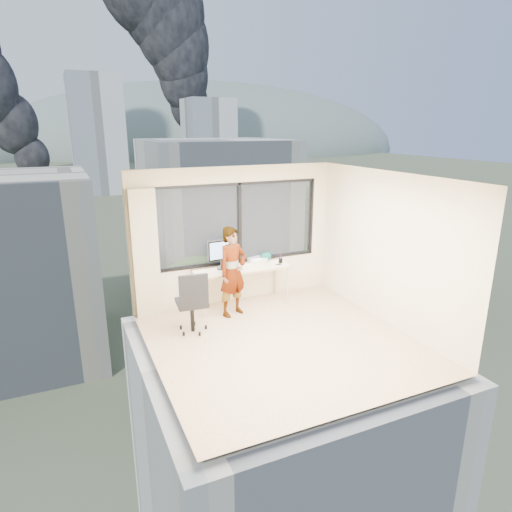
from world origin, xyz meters
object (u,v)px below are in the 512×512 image
laptop (232,264)px  monitor (222,254)px  desk (242,286)px  person (233,272)px  game_console (257,260)px  chair (192,301)px  handbag (266,256)px

laptop → monitor: bearing=135.4°
desk → person: person is taller
person → game_console: 0.94m
desk → chair: size_ratio=1.66×
chair → handbag: (1.79, 0.92, 0.30)m
game_console → monitor: bearing=173.8°
desk → chair: chair is taller
desk → laptop: bearing=-172.1°
game_console → handbag: size_ratio=1.31×
person → desk: bearing=26.1°
desk → monitor: 0.75m
handbag → desk: bearing=-160.9°
person → laptop: size_ratio=5.07×
game_console → laptop: bearing=-174.7°
desk → handbag: bearing=18.4°
laptop → handbag: (0.79, 0.23, -0.01)m
monitor → laptop: 0.26m
person → monitor: 0.48m
monitor → game_console: monitor is taller
monitor → game_console: (0.78, 0.14, -0.24)m
game_console → handbag: (0.17, -0.02, 0.05)m
chair → laptop: (0.99, 0.70, 0.30)m
monitor → handbag: 0.98m
chair → monitor: (0.84, 0.80, 0.49)m
laptop → desk: bearing=-2.7°
chair → desk: bearing=36.2°
desk → handbag: 0.78m
desk → chair: 1.40m
game_console → chair: bearing=-166.3°
person → handbag: size_ratio=6.96×
handbag → laptop: bearing=-163.4°
chair → laptop: size_ratio=3.39×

